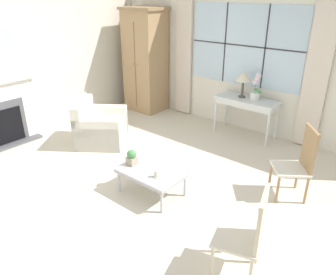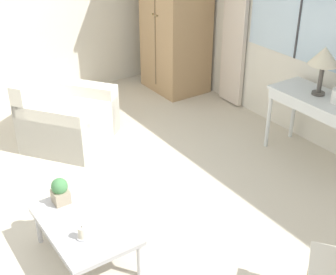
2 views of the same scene
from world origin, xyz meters
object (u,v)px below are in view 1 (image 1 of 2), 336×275
object	(u,v)px
fireplace	(0,109)
armoire	(145,61)
console_table	(247,103)
potted_plant_small	(132,157)
table_lamp	(244,77)
side_chair_wooden	(300,160)
armchair_upholstered	(100,128)
potted_orchid	(255,90)
coffee_table	(151,173)
pillar_candle	(156,174)
accent_chair_wooden	(249,231)

from	to	relation	value
fireplace	armoire	distance (m)	3.23
console_table	potted_plant_small	bearing A→B (deg)	-97.48
table_lamp	side_chair_wooden	bearing A→B (deg)	-41.78
table_lamp	armchair_upholstered	world-z (taller)	table_lamp
potted_orchid	coffee_table	size ratio (longest dim) A/B	0.57
console_table	pillar_candle	xyz separation A→B (m)	(0.14, -2.79, -0.23)
fireplace	armchair_upholstered	size ratio (longest dim) A/B	1.69
accent_chair_wooden	armchair_upholstered	bearing A→B (deg)	162.33
table_lamp	potted_orchid	size ratio (longest dim) A/B	0.99
potted_orchid	pillar_candle	size ratio (longest dim) A/B	4.58
armchair_upholstered	side_chair_wooden	world-z (taller)	side_chair_wooden
potted_orchid	accent_chair_wooden	xyz separation A→B (m)	(1.52, -3.20, -0.40)
pillar_candle	potted_orchid	bearing A→B (deg)	90.17
accent_chair_wooden	potted_plant_small	bearing A→B (deg)	168.18
fireplace	armchair_upholstered	world-z (taller)	fireplace
accent_chair_wooden	pillar_candle	bearing A→B (deg)	165.95
fireplace	table_lamp	bearing A→B (deg)	46.29
armoire	coffee_table	world-z (taller)	armoire
armoire	armchair_upholstered	xyz separation A→B (m)	(0.63, -1.94, -0.87)
potted_orchid	potted_plant_small	bearing A→B (deg)	-99.98
fireplace	table_lamp	distance (m)	4.49
armoire	potted_plant_small	size ratio (longest dim) A/B	10.14
armoire	armchair_upholstered	bearing A→B (deg)	-71.98
accent_chair_wooden	coffee_table	world-z (taller)	accent_chair_wooden
accent_chair_wooden	coffee_table	size ratio (longest dim) A/B	1.10
armoire	coffee_table	size ratio (longest dim) A/B	2.56
armoire	pillar_candle	size ratio (longest dim) A/B	20.58
console_table	side_chair_wooden	world-z (taller)	side_chair_wooden
console_table	armchair_upholstered	world-z (taller)	armchair_upholstered
armoire	table_lamp	world-z (taller)	armoire
fireplace	pillar_candle	distance (m)	3.39
console_table	pillar_candle	world-z (taller)	console_table
fireplace	potted_orchid	distance (m)	4.67
potted_orchid	pillar_candle	xyz separation A→B (m)	(0.01, -2.82, -0.52)
fireplace	console_table	xyz separation A→B (m)	(3.22, 3.21, -0.04)
console_table	potted_plant_small	distance (m)	2.77
fireplace	potted_plant_small	world-z (taller)	fireplace
fireplace	armchair_upholstered	distance (m)	1.80
fireplace	console_table	distance (m)	4.54
fireplace	side_chair_wooden	size ratio (longest dim) A/B	2.02
potted_plant_small	armoire	bearing A→B (deg)	129.50
accent_chair_wooden	fireplace	bearing A→B (deg)	-179.50
armchair_upholstered	potted_plant_small	size ratio (longest dim) A/B	5.41
side_chair_wooden	potted_plant_small	xyz separation A→B (m)	(-1.90, -1.28, -0.07)
pillar_candle	console_table	bearing A→B (deg)	92.83
armoire	console_table	distance (m)	2.60
fireplace	potted_plant_small	size ratio (longest dim) A/B	9.13
armoire	pillar_candle	distance (m)	3.89
armoire	side_chair_wooden	world-z (taller)	armoire
armoire	accent_chair_wooden	world-z (taller)	armoire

